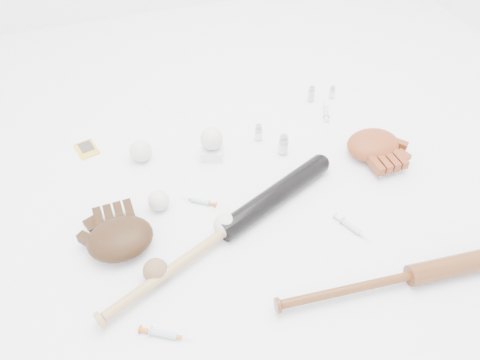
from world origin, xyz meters
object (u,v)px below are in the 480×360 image
object	(u,v)px
bat_wood	(412,275)
bat_dark	(225,231)
pedestal	(212,152)
glove_dark	(120,238)

from	to	relation	value
bat_wood	bat_dark	bearing A→B (deg)	149.61
bat_wood	pedestal	size ratio (longest dim) A/B	11.03
bat_wood	glove_dark	size ratio (longest dim) A/B	3.58
glove_dark	pedestal	size ratio (longest dim) A/B	3.08
bat_wood	glove_dark	bearing A→B (deg)	157.92
bat_dark	pedestal	bearing A→B (deg)	55.78
bat_wood	glove_dark	xyz separation A→B (m)	(-0.76, 0.40, 0.01)
glove_dark	pedestal	xyz separation A→B (m)	(0.38, 0.31, -0.02)
pedestal	bat_dark	bearing A→B (deg)	-101.06
bat_dark	glove_dark	xyz separation A→B (m)	(-0.31, 0.07, 0.01)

